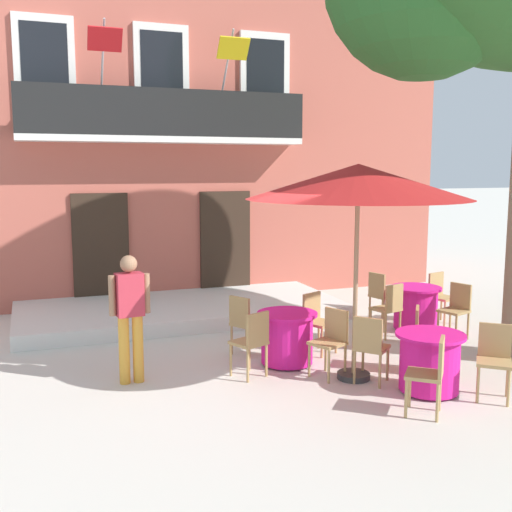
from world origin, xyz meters
name	(u,v)px	position (x,y,z in m)	size (l,w,h in m)	color
ground_plane	(309,370)	(0.00, 0.00, 0.00)	(120.00, 120.00, 0.00)	beige
building_facade	(144,126)	(-0.93, 6.99, 3.75)	(13.00, 5.09, 7.50)	#BC5B4C
entrance_step_platform	(181,310)	(-0.93, 3.66, 0.12)	(5.98, 2.68, 0.25)	silver
cafe_table_near_tree	(416,308)	(2.66, 1.30, 0.39)	(0.86, 0.86, 0.76)	#DB1984
cafe_chair_near_tree_0	(440,294)	(3.37, 1.56, 0.53)	(0.49, 0.49, 0.91)	tan
cafe_chair_near_tree_1	(381,293)	(2.39, 2.00, 0.53)	(0.49, 0.49, 0.91)	tan
cafe_chair_near_tree_2	(389,306)	(1.95, 1.04, 0.53)	(0.49, 0.49, 0.91)	tan
cafe_chair_near_tree_3	(456,307)	(2.97, 0.61, 0.53)	(0.50, 0.50, 0.91)	tan
cafe_table_middle	(287,338)	(-0.18, 0.35, 0.39)	(0.86, 0.86, 0.76)	#DB1984
cafe_chair_middle_0	(317,318)	(0.47, 0.72, 0.53)	(0.53, 0.53, 0.91)	tan
cafe_chair_middle_1	(244,321)	(-0.61, 0.97, 0.53)	(0.54, 0.54, 0.91)	tan
cafe_chair_middle_2	(252,339)	(-0.84, -0.01, 0.53)	(0.52, 0.52, 0.91)	tan
cafe_chair_middle_3	(331,338)	(0.18, -0.31, 0.53)	(0.52, 0.52, 0.91)	tan
cafe_table_front	(429,362)	(1.05, -1.30, 0.39)	(0.86, 0.86, 0.76)	#DB1984
cafe_chair_front_0	(370,345)	(0.50, -0.78, 0.53)	(0.56, 0.56, 0.91)	tan
cafe_chair_front_1	(431,371)	(0.61, -1.91, 0.53)	(0.56, 0.56, 0.91)	tan
cafe_chair_front_2	(494,356)	(1.67, -1.73, 0.53)	(0.56, 0.56, 0.91)	tan
cafe_chair_front_3	(424,335)	(1.43, -0.65, 0.53)	(0.56, 0.56, 0.91)	tan
cafe_umbrella	(358,183)	(0.41, -0.53, 2.61)	(2.90, 2.90, 2.85)	#997A56
pedestrian_near_entrance	(130,311)	(-2.39, 0.37, 0.96)	(0.53, 0.25, 1.69)	gold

